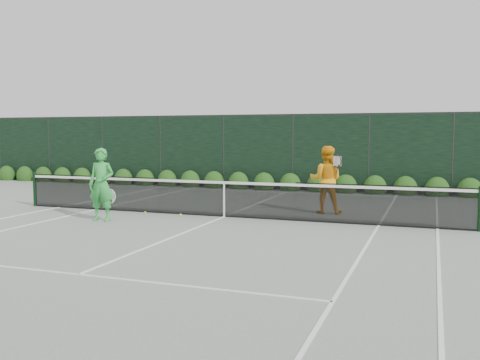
% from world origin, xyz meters
% --- Properties ---
extents(ground, '(80.00, 80.00, 0.00)m').
position_xyz_m(ground, '(0.00, 0.00, 0.00)').
color(ground, gray).
rests_on(ground, ground).
extents(tennis_net, '(12.90, 0.10, 1.07)m').
position_xyz_m(tennis_net, '(-0.02, 0.00, 0.53)').
color(tennis_net, black).
rests_on(tennis_net, ground).
extents(player_woman, '(0.74, 0.53, 1.91)m').
position_xyz_m(player_woman, '(-2.77, -1.69, 0.95)').
color(player_woman, green).
rests_on(player_woman, ground).
extents(player_man, '(1.00, 0.81, 1.93)m').
position_xyz_m(player_man, '(2.48, 1.63, 0.96)').
color(player_man, '#F6A314').
rests_on(player_man, ground).
extents(court_lines, '(11.03, 23.83, 0.01)m').
position_xyz_m(court_lines, '(0.00, 0.00, 0.01)').
color(court_lines, white).
rests_on(court_lines, ground).
extents(windscreen_fence, '(32.00, 21.07, 3.06)m').
position_xyz_m(windscreen_fence, '(0.00, -2.71, 1.51)').
color(windscreen_fence, black).
rests_on(windscreen_fence, ground).
extents(hedge_row, '(31.66, 0.65, 0.94)m').
position_xyz_m(hedge_row, '(-0.00, 7.15, 0.23)').
color(hedge_row, '#1A3B10').
rests_on(hedge_row, ground).
extents(tennis_balls, '(2.19, 0.75, 0.07)m').
position_xyz_m(tennis_balls, '(-1.24, -0.04, 0.03)').
color(tennis_balls, '#C0EB34').
rests_on(tennis_balls, ground).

